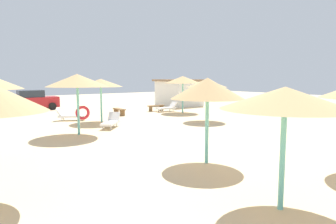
% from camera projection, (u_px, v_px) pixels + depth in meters
% --- Properties ---
extents(ground_plane, '(80.00, 80.00, 0.00)m').
position_uv_depth(ground_plane, '(215.00, 149.00, 11.94)').
color(ground_plane, beige).
extents(parasol_1, '(2.98, 2.98, 2.97)m').
position_uv_depth(parasol_1, '(77.00, 81.00, 14.65)').
color(parasol_1, '#6BC6BC').
rests_on(parasol_1, ground).
extents(parasol_2, '(2.88, 2.88, 2.91)m').
position_uv_depth(parasol_2, '(183.00, 80.00, 24.10)').
color(parasol_2, '#6BC6BC').
rests_on(parasol_2, ground).
extents(parasol_3, '(2.73, 2.73, 2.72)m').
position_uv_depth(parasol_3, '(101.00, 83.00, 19.00)').
color(parasol_3, '#6BC6BC').
rests_on(parasol_3, ground).
extents(parasol_5, '(2.67, 2.67, 2.62)m').
position_uv_depth(parasol_5, '(285.00, 99.00, 6.23)').
color(parasol_5, '#6BC6BC').
rests_on(parasol_5, ground).
extents(parasol_8, '(2.61, 2.61, 2.66)m').
position_uv_depth(parasol_8, '(207.00, 84.00, 19.45)').
color(parasol_8, '#6BC6BC').
rests_on(parasol_8, ground).
extents(parasol_9, '(2.38, 2.38, 2.80)m').
position_uv_depth(parasol_9, '(207.00, 89.00, 9.73)').
color(parasol_9, '#6BC6BC').
rests_on(parasol_9, ground).
extents(lounger_1, '(1.74, 1.78, 0.80)m').
position_uv_depth(lounger_1, '(111.00, 122.00, 17.02)').
color(lounger_1, white).
rests_on(lounger_1, ground).
extents(lounger_2, '(1.87, 0.66, 0.78)m').
position_uv_depth(lounger_2, '(167.00, 108.00, 25.09)').
color(lounger_2, white).
rests_on(lounger_2, ground).
extents(lounger_3, '(1.89, 1.55, 0.81)m').
position_uv_depth(lounger_3, '(70.00, 116.00, 19.83)').
color(lounger_3, white).
rests_on(lounger_3, ground).
extents(bench_0, '(1.51, 0.42, 0.49)m').
position_uv_depth(bench_0, '(156.00, 107.00, 25.40)').
color(bench_0, brown).
rests_on(bench_0, ground).
extents(bench_1, '(0.52, 1.53, 0.49)m').
position_uv_depth(bench_1, '(119.00, 110.00, 22.64)').
color(bench_1, brown).
rests_on(bench_1, ground).
extents(parked_car, '(4.08, 2.15, 1.72)m').
position_uv_depth(parked_car, '(33.00, 101.00, 26.12)').
color(parked_car, '#B21E23').
rests_on(parked_car, ground).
extents(beach_cabana, '(3.65, 4.23, 2.61)m').
position_uv_depth(beach_cabana, '(179.00, 92.00, 30.33)').
color(beach_cabana, white).
rests_on(beach_cabana, ground).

